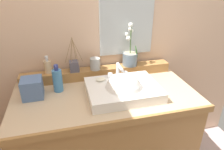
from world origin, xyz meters
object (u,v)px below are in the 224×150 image
potted_plant (130,56)px  tissue_box (32,88)px  soap_dispenser (48,66)px  reed_diffuser (74,66)px  sink_basin (123,91)px  soap_bar (101,79)px  tumbler_cup (95,64)px  lotion_bottle (58,80)px

potted_plant → tissue_box: potted_plant is taller
soap_dispenser → reed_diffuser: 0.19m
potted_plant → reed_diffuser: bearing=-178.7°
sink_basin → soap_dispenser: (-0.47, 0.31, 0.09)m
soap_dispenser → tissue_box: 0.22m
potted_plant → reed_diffuser: (-0.43, -0.01, -0.03)m
soap_dispenser → reed_diffuser: reed_diffuser is taller
soap_bar → reed_diffuser: (-0.16, 0.19, 0.04)m
sink_basin → soap_bar: sink_basin is taller
soap_bar → soap_dispenser: soap_dispenser is taller
soap_dispenser → tumbler_cup: (0.34, -0.02, -0.01)m
soap_bar → reed_diffuser: bearing=130.6°
sink_basin → tissue_box: 0.59m
sink_basin → tissue_box: (-0.57, 0.12, 0.03)m
reed_diffuser → lotion_bottle: 0.19m
reed_diffuser → tumbler_cup: bearing=-2.2°
potted_plant → tumbler_cup: bearing=-176.8°
sink_basin → soap_dispenser: 0.58m
lotion_bottle → soap_bar: bearing=-10.6°
reed_diffuser → tissue_box: reed_diffuser is taller
tissue_box → soap_bar: bearing=-1.7°
sink_basin → reed_diffuser: bearing=134.3°
sink_basin → potted_plant: bearing=64.3°
sink_basin → reed_diffuser: reed_diffuser is taller
reed_diffuser → lotion_bottle: bearing=-133.2°
potted_plant → sink_basin: bearing=-115.7°
tumbler_cup → sink_basin: bearing=-65.3°
soap_bar → tissue_box: bearing=178.3°
tissue_box → sink_basin: bearing=-12.1°
soap_bar → reed_diffuser: reed_diffuser is taller
potted_plant → soap_dispenser: bearing=179.4°
soap_bar → reed_diffuser: 0.25m
potted_plant → soap_dispenser: potted_plant is taller
reed_diffuser → tissue_box: bearing=-148.8°
tissue_box → reed_diffuser: bearing=31.2°
lotion_bottle → tissue_box: size_ratio=1.48×
tumbler_cup → lotion_bottle: (-0.28, -0.13, -0.04)m
reed_diffuser → sink_basin: bearing=-45.7°
soap_dispenser → lotion_bottle: (0.06, -0.15, -0.04)m
soap_dispenser → lotion_bottle: bearing=-67.3°
sink_basin → lotion_bottle: (-0.41, 0.16, 0.05)m
sink_basin → potted_plant: potted_plant is taller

